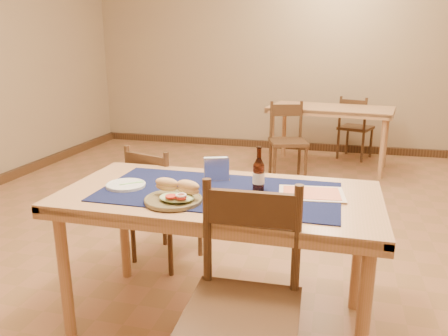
% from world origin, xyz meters
% --- Properties ---
extents(room, '(6.04, 7.04, 2.84)m').
position_xyz_m(room, '(0.00, 0.00, 1.40)').
color(room, '#966141').
rests_on(room, ground).
extents(main_table, '(1.60, 0.80, 0.75)m').
position_xyz_m(main_table, '(0.00, -0.80, 0.67)').
color(main_table, '#AE7752').
rests_on(main_table, ground).
extents(placemat, '(1.20, 0.60, 0.01)m').
position_xyz_m(placemat, '(0.00, -0.80, 0.75)').
color(placemat, '#11173E').
rests_on(placemat, main_table).
extents(baseboard, '(6.00, 7.00, 0.10)m').
position_xyz_m(baseboard, '(0.00, 0.00, 0.05)').
color(baseboard, '#462C19').
rests_on(baseboard, ground).
extents(back_table, '(1.54, 0.93, 0.75)m').
position_xyz_m(back_table, '(0.48, 2.61, 0.67)').
color(back_table, '#AE7752').
rests_on(back_table, ground).
extents(chair_main_far, '(0.49, 0.49, 0.84)m').
position_xyz_m(chair_main_far, '(-0.56, -0.23, 0.44)').
color(chair_main_far, '#462C19').
rests_on(chair_main_far, ground).
extents(chair_main_near, '(0.45, 0.45, 0.94)m').
position_xyz_m(chair_main_near, '(0.25, -1.34, 0.49)').
color(chair_main_near, '#462C19').
rests_on(chair_main_near, ground).
extents(chair_back_near, '(0.49, 0.49, 0.86)m').
position_xyz_m(chair_back_near, '(0.04, 2.01, 0.45)').
color(chair_back_near, '#462C19').
rests_on(chair_back_near, ground).
extents(chair_back_far, '(0.50, 0.50, 0.84)m').
position_xyz_m(chair_back_far, '(0.80, 3.11, 0.43)').
color(chair_back_far, '#462C19').
rests_on(chair_back_far, ground).
extents(sandwich_plate, '(0.28, 0.28, 0.11)m').
position_xyz_m(sandwich_plate, '(-0.16, -1.00, 0.78)').
color(sandwich_plate, brown).
rests_on(sandwich_plate, placemat).
extents(side_plate, '(0.21, 0.21, 0.02)m').
position_xyz_m(side_plate, '(-0.49, -0.85, 0.77)').
color(side_plate, silver).
rests_on(side_plate, placemat).
extents(fork, '(0.10, 0.09, 0.00)m').
position_xyz_m(fork, '(-0.46, -0.83, 0.77)').
color(fork, '#8DD776').
rests_on(fork, side_plate).
extents(beer_bottle, '(0.06, 0.06, 0.23)m').
position_xyz_m(beer_bottle, '(0.19, -0.74, 0.84)').
color(beer_bottle, '#41180B').
rests_on(beer_bottle, placemat).
extents(napkin_holder, '(0.15, 0.10, 0.13)m').
position_xyz_m(napkin_holder, '(-0.06, -0.62, 0.82)').
color(napkin_holder, silver).
rests_on(napkin_holder, placemat).
extents(menu_card, '(0.34, 0.27, 0.01)m').
position_xyz_m(menu_card, '(0.46, -0.73, 0.76)').
color(menu_card, beige).
rests_on(menu_card, placemat).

